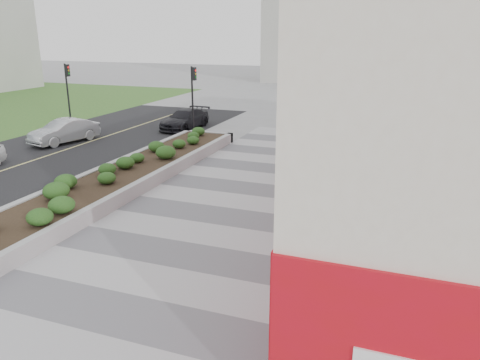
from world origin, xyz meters
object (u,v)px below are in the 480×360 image
at_px(traffic_signal_near, 193,90).
at_px(car_dark, 185,119).
at_px(car_silver, 64,131).
at_px(traffic_signal_far, 68,85).
at_px(planter, 124,174).
at_px(skateboarder, 289,156).

relative_size(traffic_signal_near, car_dark, 0.95).
bearing_deg(car_silver, traffic_signal_far, 139.93).
bearing_deg(traffic_signal_near, car_silver, -139.95).
relative_size(traffic_signal_near, traffic_signal_far, 1.00).
height_order(traffic_signal_far, car_silver, traffic_signal_far).
bearing_deg(car_dark, planter, -70.96).
distance_m(traffic_signal_far, skateboarder, 18.26).
relative_size(traffic_signal_far, skateboarder, 2.64).
bearing_deg(planter, skateboarder, 32.72).
xyz_separation_m(traffic_signal_near, traffic_signal_far, (-9.20, -0.50, 0.00)).
distance_m(traffic_signal_near, car_silver, 8.08).
height_order(car_silver, car_dark, car_silver).
distance_m(skateboarder, car_silver, 13.99).
bearing_deg(skateboarder, traffic_signal_near, 142.80).
bearing_deg(traffic_signal_near, skateboarder, -39.39).
relative_size(skateboarder, car_dark, 0.36).
bearing_deg(skateboarder, car_dark, 142.23).
xyz_separation_m(planter, car_dark, (-3.00, 11.70, 0.22)).
bearing_deg(traffic_signal_near, traffic_signal_far, -176.89).
xyz_separation_m(traffic_signal_far, car_dark, (7.93, 1.70, -2.12)).
bearing_deg(planter, traffic_signal_far, 137.54).
distance_m(planter, traffic_signal_near, 10.90).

